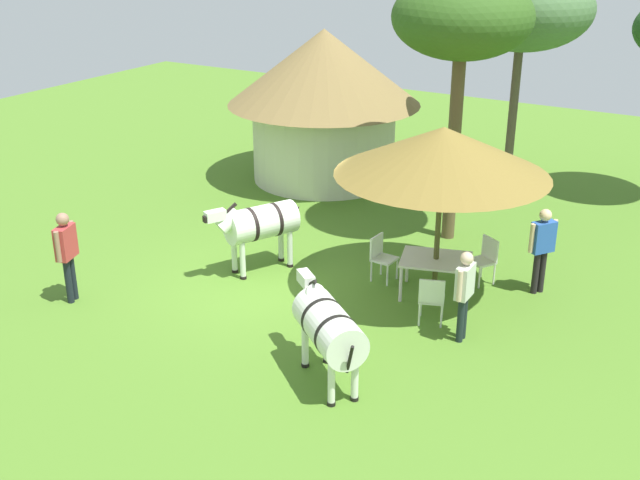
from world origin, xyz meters
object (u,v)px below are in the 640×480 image
guest_behind_table (464,288)px  guest_beside_umbrella (542,243)px  patio_chair_near_lawn (432,297)px  acacia_tree_right_background (462,20)px  zebra_by_umbrella (259,224)px  acacia_tree_far_lawn (523,9)px  zebra_nearest_camera (328,326)px  thatched_hut (324,95)px  standing_watcher (66,249)px  shade_umbrella (443,151)px  patio_dining_table (436,262)px  patio_chair_east_end (485,257)px  patio_chair_near_hut (381,255)px

guest_behind_table → guest_beside_umbrella: bearing=-14.3°
patio_chair_near_lawn → guest_behind_table: guest_behind_table is taller
guest_beside_umbrella → acacia_tree_right_background: size_ratio=0.30×
zebra_by_umbrella → acacia_tree_far_lawn: bearing=-85.8°
zebra_nearest_camera → acacia_tree_right_background: acacia_tree_right_background is taller
zebra_by_umbrella → zebra_nearest_camera: bearing=165.5°
thatched_hut → zebra_by_umbrella: 6.20m
thatched_hut → acacia_tree_far_lawn: size_ratio=0.90×
acacia_tree_right_background → standing_watcher: bearing=-126.8°
standing_watcher → acacia_tree_far_lawn: acacia_tree_far_lawn is taller
thatched_hut → zebra_nearest_camera: bearing=-59.3°
zebra_nearest_camera → acacia_tree_far_lawn: (-0.37, 9.59, 3.65)m
guest_behind_table → zebra_by_umbrella: (-4.50, 0.57, 0.04)m
guest_beside_umbrella → guest_behind_table: (-0.59, -2.43, -0.04)m
shade_umbrella → acacia_tree_far_lawn: 6.30m
patio_dining_table → guest_beside_umbrella: size_ratio=0.90×
shade_umbrella → standing_watcher: size_ratio=2.22×
acacia_tree_far_lawn → guest_behind_table: bearing=-77.2°
patio_chair_near_lawn → patio_chair_east_end: 2.13m
patio_chair_east_end → zebra_nearest_camera: size_ratio=0.50×
patio_chair_near_hut → standing_watcher: bearing=-46.4°
patio_chair_east_end → acacia_tree_far_lawn: 6.57m
standing_watcher → shade_umbrella: bearing=104.6°
zebra_nearest_camera → acacia_tree_far_lawn: 10.27m
thatched_hut → shade_umbrella: (5.34, -5.00, 0.54)m
shade_umbrella → zebra_by_umbrella: shade_umbrella is taller
thatched_hut → patio_chair_east_end: 7.38m
thatched_hut → acacia_tree_far_lawn: (4.73, 1.01, 2.33)m
patio_chair_near_lawn → zebra_nearest_camera: size_ratio=0.50×
patio_chair_near_hut → zebra_nearest_camera: size_ratio=0.50×
shade_umbrella → guest_behind_table: (1.06, -1.35, -1.83)m
shade_umbrella → standing_watcher: 6.98m
thatched_hut → zebra_by_umbrella: size_ratio=2.65×
patio_chair_near_lawn → standing_watcher: 6.61m
acacia_tree_far_lawn → patio_dining_table: bearing=-84.2°
patio_dining_table → zebra_by_umbrella: 3.55m
standing_watcher → acacia_tree_right_background: (4.82, 6.45, 3.64)m
zebra_by_umbrella → standing_watcher: bearing=79.1°
guest_behind_table → acacia_tree_far_lawn: (-1.67, 7.35, 3.63)m
thatched_hut → patio_chair_near_lawn: thatched_hut is taller
guest_beside_umbrella → acacia_tree_far_lawn: size_ratio=0.30×
zebra_nearest_camera → guest_beside_umbrella: bearing=16.8°
patio_chair_near_hut → patio_chair_east_end: bearing=121.4°
patio_chair_near_lawn → zebra_by_umbrella: zebra_by_umbrella is taller
standing_watcher → patio_chair_east_end: bearing=108.3°
guest_behind_table → zebra_by_umbrella: bearing=82.1°
guest_beside_umbrella → acacia_tree_far_lawn: (-2.26, 4.92, 3.59)m
patio_dining_table → patio_chair_near_hut: patio_chair_near_hut is taller
acacia_tree_right_background → patio_chair_near_hut: bearing=-96.6°
patio_chair_near_hut → guest_beside_umbrella: size_ratio=0.54×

